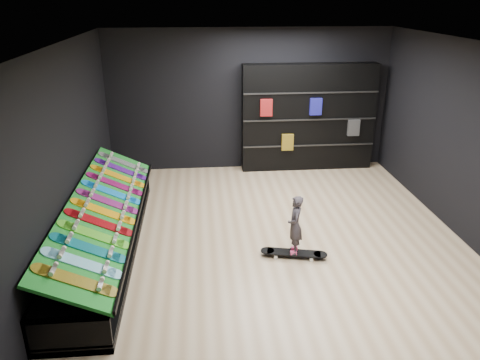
{
  "coord_description": "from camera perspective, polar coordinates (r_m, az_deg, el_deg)",
  "views": [
    {
      "loc": [
        -1.11,
        -6.35,
        3.64
      ],
      "look_at": [
        -0.5,
        0.2,
        1.0
      ],
      "focal_mm": 35.0,
      "sensor_mm": 36.0,
      "label": 1
    }
  ],
  "objects": [
    {
      "name": "wall_right",
      "position": [
        7.86,
        26.54,
        3.72
      ],
      "size": [
        0.02,
        7.0,
        3.0
      ],
      "primitive_type": "cube",
      "color": "black",
      "rests_on": "ground"
    },
    {
      "name": "display_board_7",
      "position": [
        7.58,
        -15.37,
        -1.46
      ],
      "size": [
        0.93,
        0.22,
        0.5
      ],
      "primitive_type": null,
      "rotation": [
        0.0,
        0.44,
        0.0
      ],
      "color": "blue",
      "rests_on": "turf_ramp"
    },
    {
      "name": "display_board_8",
      "position": [
        7.89,
        -14.98,
        -0.47
      ],
      "size": [
        0.93,
        0.22,
        0.5
      ],
      "primitive_type": null,
      "rotation": [
        0.0,
        0.44,
        0.0
      ],
      "color": "#E5198C",
      "rests_on": "turf_ramp"
    },
    {
      "name": "display_board_4",
      "position": [
        6.66,
        -16.76,
        -4.97
      ],
      "size": [
        0.93,
        0.22,
        0.5
      ],
      "primitive_type": null,
      "rotation": [
        0.0,
        0.44,
        0.0
      ],
      "color": "red",
      "rests_on": "turf_ramp"
    },
    {
      "name": "ceiling",
      "position": [
        6.48,
        4.76,
        16.13
      ],
      "size": [
        6.0,
        7.0,
        0.01
      ],
      "primitive_type": "cube",
      "color": "white",
      "rests_on": "ground"
    },
    {
      "name": "floor_skateboard",
      "position": [
        7.03,
        6.56,
        -8.99
      ],
      "size": [
        1.0,
        0.44,
        0.09
      ],
      "primitive_type": null,
      "rotation": [
        0.0,
        0.0,
        -0.23
      ],
      "color": "black",
      "rests_on": "ground"
    },
    {
      "name": "turf_ramp",
      "position": [
        7.13,
        -16.1,
        -3.3
      ],
      "size": [
        0.92,
        4.5,
        0.46
      ],
      "primitive_type": "cube",
      "rotation": [
        0.0,
        0.44,
        0.0
      ],
      "color": "#116C1B",
      "rests_on": "display_rack"
    },
    {
      "name": "wall_back",
      "position": [
        10.14,
        1.11,
        9.68
      ],
      "size": [
        6.0,
        0.02,
        3.0
      ],
      "primitive_type": "cube",
      "color": "black",
      "rests_on": "ground"
    },
    {
      "name": "floor",
      "position": [
        7.4,
        4.04,
        -7.65
      ],
      "size": [
        6.0,
        7.0,
        0.01
      ],
      "primitive_type": "cube",
      "color": "tan",
      "rests_on": "ground"
    },
    {
      "name": "display_board_10",
      "position": [
        8.53,
        -14.28,
        1.28
      ],
      "size": [
        0.93,
        0.22,
        0.5
      ],
      "primitive_type": null,
      "rotation": [
        0.0,
        0.44,
        0.0
      ],
      "color": "purple",
      "rests_on": "turf_ramp"
    },
    {
      "name": "child",
      "position": [
        6.88,
        6.67,
        -6.78
      ],
      "size": [
        0.17,
        0.22,
        0.54
      ],
      "primitive_type": "imported",
      "rotation": [
        0.0,
        0.0,
        -1.72
      ],
      "color": "black",
      "rests_on": "floor_skateboard"
    },
    {
      "name": "display_board_0",
      "position": [
        5.49,
        -19.39,
        -11.45
      ],
      "size": [
        0.93,
        0.22,
        0.5
      ],
      "primitive_type": null,
      "rotation": [
        0.0,
        0.44,
        0.0
      ],
      "color": "yellow",
      "rests_on": "turf_ramp"
    },
    {
      "name": "display_board_3",
      "position": [
        6.36,
        -17.32,
        -6.37
      ],
      "size": [
        0.93,
        0.22,
        0.5
      ],
      "primitive_type": null,
      "rotation": [
        0.0,
        0.44,
        0.0
      ],
      "color": "green",
      "rests_on": "turf_ramp"
    },
    {
      "name": "display_board_6",
      "position": [
        7.27,
        -15.79,
        -2.53
      ],
      "size": [
        0.93,
        0.22,
        0.5
      ],
      "primitive_type": null,
      "rotation": [
        0.0,
        0.44,
        0.0
      ],
      "color": "#2626BF",
      "rests_on": "turf_ramp"
    },
    {
      "name": "display_board_1",
      "position": [
        5.77,
        -18.62,
        -9.59
      ],
      "size": [
        0.93,
        0.22,
        0.5
      ],
      "primitive_type": null,
      "rotation": [
        0.0,
        0.44,
        0.0
      ],
      "color": "#0CB2E5",
      "rests_on": "turf_ramp"
    },
    {
      "name": "back_shelving",
      "position": [
        10.26,
        8.31,
        7.55
      ],
      "size": [
        2.85,
        0.33,
        2.28
      ],
      "primitive_type": "cube",
      "color": "black",
      "rests_on": "ground"
    },
    {
      "name": "display_board_9",
      "position": [
        8.21,
        -14.62,
        0.44
      ],
      "size": [
        0.93,
        0.22,
        0.5
      ],
      "primitive_type": null,
      "rotation": [
        0.0,
        0.44,
        0.0
      ],
      "color": "orange",
      "rests_on": "turf_ramp"
    },
    {
      "name": "display_board_5",
      "position": [
        6.96,
        -16.26,
        -3.7
      ],
      "size": [
        0.93,
        0.22,
        0.5
      ],
      "primitive_type": null,
      "rotation": [
        0.0,
        0.44,
        0.0
      ],
      "color": "yellow",
      "rests_on": "turf_ramp"
    },
    {
      "name": "wall_front",
      "position": [
        3.73,
        13.41,
        -13.8
      ],
      "size": [
        6.0,
        0.02,
        3.0
      ],
      "primitive_type": "cube",
      "color": "black",
      "rests_on": "ground"
    },
    {
      "name": "display_board_11",
      "position": [
        8.85,
        -13.97,
        2.06
      ],
      "size": [
        0.93,
        0.22,
        0.5
      ],
      "primitive_type": null,
      "rotation": [
        0.0,
        0.44,
        0.0
      ],
      "color": "black",
      "rests_on": "turf_ramp"
    },
    {
      "name": "wall_left",
      "position": [
        6.96,
        -20.81,
        2.5
      ],
      "size": [
        0.02,
        7.0,
        3.0
      ],
      "primitive_type": "cube",
      "color": "black",
      "rests_on": "ground"
    },
    {
      "name": "display_board_2",
      "position": [
        6.06,
        -17.94,
        -7.9
      ],
      "size": [
        0.93,
        0.22,
        0.5
      ],
      "primitive_type": null,
      "rotation": [
        0.0,
        0.44,
        0.0
      ],
      "color": "#0C8C99",
      "rests_on": "turf_ramp"
    },
    {
      "name": "display_rack",
      "position": [
        7.34,
        -16.11,
        -6.58
      ],
      "size": [
        0.9,
        4.5,
        0.5
      ],
      "primitive_type": null,
      "color": "black",
      "rests_on": "ground"
    }
  ]
}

